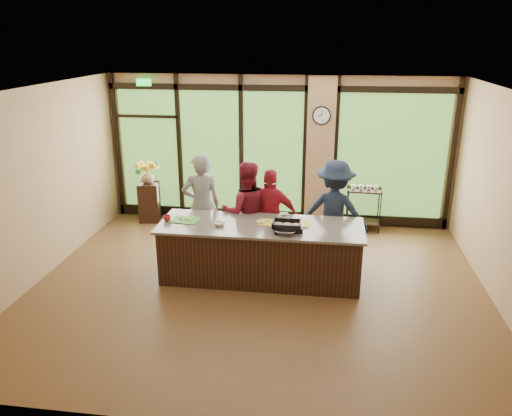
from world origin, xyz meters
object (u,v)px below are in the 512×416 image
(cook_left, at_px, (202,206))
(roasting_pan, at_px, (287,228))
(cook_right, at_px, (334,212))
(bar_cart, at_px, (364,203))
(island_base, at_px, (261,253))
(flower_stand, at_px, (149,202))

(cook_left, relative_size, roasting_pan, 4.35)
(cook_right, distance_m, bar_cart, 1.68)
(island_base, relative_size, roasting_pan, 7.34)
(island_base, distance_m, flower_stand, 3.52)
(island_base, distance_m, roasting_pan, 0.69)
(cook_right, bearing_deg, island_base, 46.77)
(island_base, bearing_deg, cook_right, 36.84)
(island_base, xyz_separation_m, cook_left, (-1.14, 0.78, 0.48))
(cook_left, distance_m, bar_cart, 3.33)
(cook_right, bearing_deg, roasting_pan, 65.30)
(island_base, distance_m, bar_cart, 2.97)
(flower_stand, xyz_separation_m, bar_cart, (4.41, 0.08, 0.15))
(flower_stand, bearing_deg, cook_right, -31.06)
(cook_right, xyz_separation_m, roasting_pan, (-0.72, -1.05, 0.07))
(roasting_pan, height_order, flower_stand, roasting_pan)
(roasting_pan, distance_m, bar_cart, 2.93)
(island_base, bearing_deg, roasting_pan, -24.15)
(cook_left, height_order, bar_cart, cook_left)
(flower_stand, height_order, bar_cart, bar_cart)
(cook_left, xyz_separation_m, cook_right, (2.28, 0.08, -0.03))
(cook_left, height_order, flower_stand, cook_left)
(island_base, height_order, flower_stand, island_base)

